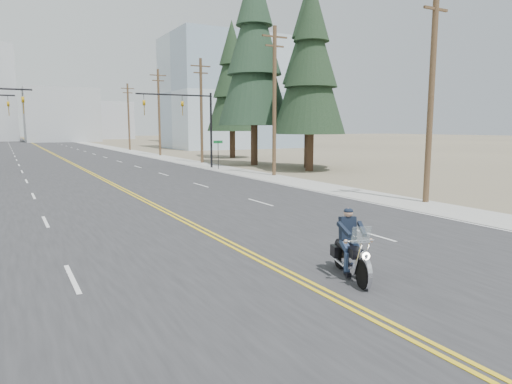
{
  "coord_description": "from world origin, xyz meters",
  "views": [
    {
      "loc": [
        -6.31,
        -7.97,
        3.82
      ],
      "look_at": [
        1.26,
        5.68,
        1.6
      ],
      "focal_mm": 32.0,
      "sensor_mm": 36.0,
      "label": 1
    }
  ],
  "objects": [
    {
      "name": "glass_building",
      "position": [
        32.0,
        70.0,
        10.0
      ],
      "size": [
        24.0,
        16.0,
        20.0
      ],
      "primitive_type": "cube",
      "color": "#9EB5CC",
      "rests_on": "ground"
    },
    {
      "name": "conifer_tall",
      "position": [
        16.05,
        32.73,
        11.56
      ],
      "size": [
        7.25,
        7.25,
        20.13
      ],
      "rotation": [
        0.0,
        0.0,
        0.25
      ],
      "color": "#382619",
      "rests_on": "ground"
    },
    {
      "name": "haze_bldg_c",
      "position": [
        40.0,
        110.0,
        9.0
      ],
      "size": [
        16.0,
        12.0,
        18.0
      ],
      "primitive_type": "cube",
      "color": "#B7BCC6",
      "rests_on": "ground"
    },
    {
      "name": "motorcyclist",
      "position": [
        1.26,
        0.68,
        0.88
      ],
      "size": [
        1.67,
        2.45,
        1.76
      ],
      "primitive_type": null,
      "rotation": [
        0.0,
        0.0,
        2.8
      ],
      "color": "black",
      "rests_on": "ground"
    },
    {
      "name": "haze_bldg_e",
      "position": [
        25.0,
        150.0,
        6.0
      ],
      "size": [
        14.0,
        14.0,
        12.0
      ],
      "primitive_type": "cube",
      "color": "#B7BCC6",
      "rests_on": "ground"
    },
    {
      "name": "traffic_mast_right",
      "position": [
        8.98,
        32.0,
        4.94
      ],
      "size": [
        7.1,
        0.26,
        7.0
      ],
      "color": "black",
      "rests_on": "ground"
    },
    {
      "name": "street_sign",
      "position": [
        10.8,
        30.0,
        1.8
      ],
      "size": [
        0.9,
        0.06,
        2.62
      ],
      "color": "black",
      "rests_on": "ground"
    },
    {
      "name": "sidewalk_right",
      "position": [
        11.5,
        70.0,
        0.01
      ],
      "size": [
        3.0,
        200.0,
        0.01
      ],
      "primitive_type": "cube",
      "color": "#A5A5A0",
      "rests_on": "ground"
    },
    {
      "name": "utility_pole_c",
      "position": [
        12.5,
        38.0,
        5.73
      ],
      "size": [
        2.2,
        0.3,
        11.0
      ],
      "color": "brown",
      "rests_on": "ground"
    },
    {
      "name": "conifer_far",
      "position": [
        19.05,
        43.91,
        9.62
      ],
      "size": [
        6.26,
        6.26,
        16.78
      ],
      "rotation": [
        0.0,
        0.0,
        -0.09
      ],
      "color": "#382619",
      "rests_on": "ground"
    },
    {
      "name": "utility_pole_d",
      "position": [
        12.5,
        53.0,
        5.98
      ],
      "size": [
        2.2,
        0.3,
        11.5
      ],
      "color": "brown",
      "rests_on": "ground"
    },
    {
      "name": "utility_pole_b",
      "position": [
        12.5,
        23.0,
        5.98
      ],
      "size": [
        2.2,
        0.3,
        11.5
      ],
      "color": "brown",
      "rests_on": "ground"
    },
    {
      "name": "haze_bldg_b",
      "position": [
        8.0,
        125.0,
        7.0
      ],
      "size": [
        18.0,
        14.0,
        14.0
      ],
      "primitive_type": "cube",
      "color": "#ADB2B7",
      "rests_on": "ground"
    },
    {
      "name": "conifer_mid",
      "position": [
        18.97,
        27.51,
        10.07
      ],
      "size": [
        6.58,
        6.58,
        17.55
      ],
      "rotation": [
        0.0,
        0.0,
        -0.03
      ],
      "color": "#382619",
      "rests_on": "ground"
    },
    {
      "name": "utility_pole_a",
      "position": [
        12.5,
        8.0,
        5.73
      ],
      "size": [
        2.2,
        0.3,
        11.0
      ],
      "color": "brown",
      "rests_on": "ground"
    },
    {
      "name": "road",
      "position": [
        0.0,
        70.0,
        0.01
      ],
      "size": [
        20.0,
        200.0,
        0.01
      ],
      "primitive_type": "cube",
      "color": "#303033",
      "rests_on": "ground"
    },
    {
      "name": "ground_plane",
      "position": [
        0.0,
        0.0,
        0.0
      ],
      "size": [
        400.0,
        400.0,
        0.0
      ],
      "primitive_type": "plane",
      "color": "#776D56",
      "rests_on": "ground"
    },
    {
      "name": "utility_pole_e",
      "position": [
        12.5,
        70.0,
        5.73
      ],
      "size": [
        2.2,
        0.3,
        11.0
      ],
      "color": "brown",
      "rests_on": "ground"
    },
    {
      "name": "conifer_near",
      "position": [
        17.23,
        24.8,
        9.31
      ],
      "size": [
        6.12,
        6.12,
        16.21
      ],
      "rotation": [
        0.0,
        0.0,
        -0.09
      ],
      "color": "#382619",
      "rests_on": "ground"
    }
  ]
}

